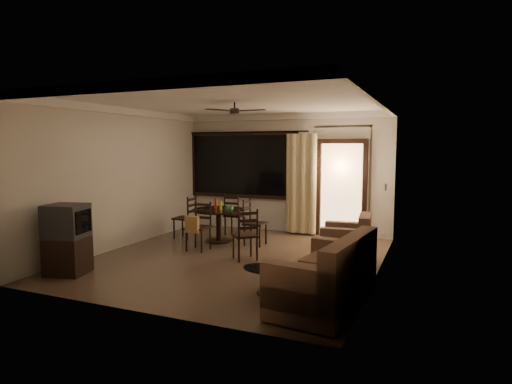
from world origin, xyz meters
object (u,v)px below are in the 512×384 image
at_px(dining_chair_south, 198,235).
at_px(side_chair, 245,244).
at_px(dining_chair_north, 235,223).
at_px(sofa, 329,279).
at_px(dining_chair_east, 255,231).
at_px(dining_chair_west, 185,226).
at_px(coffee_table, 271,277).
at_px(tv_cabinet, 67,239).
at_px(dining_table, 219,216).
at_px(armchair, 349,243).

distance_m(dining_chair_south, side_chair, 1.17).
height_order(dining_chair_north, sofa, dining_chair_north).
xyz_separation_m(dining_chair_east, side_chair, (0.30, -1.14, -0.00)).
height_order(dining_chair_east, side_chair, dining_chair_east).
distance_m(dining_chair_west, coffee_table, 4.02).
bearing_deg(side_chair, tv_cabinet, -2.38).
xyz_separation_m(dining_table, side_chair, (1.14, -1.14, -0.28)).
bearing_deg(dining_chair_west, dining_chair_south, 44.30).
distance_m(dining_table, side_chair, 1.63).
height_order(dining_chair_west, sofa, dining_chair_west).
height_order(sofa, side_chair, side_chair).
bearing_deg(dining_table, side_chair, -45.07).
bearing_deg(armchair, dining_chair_east, 158.64).
distance_m(dining_chair_east, tv_cabinet, 3.61).
relative_size(dining_chair_south, side_chair, 1.02).
xyz_separation_m(dining_chair_west, side_chair, (1.97, -1.14, -0.00)).
xyz_separation_m(dining_chair_east, coffee_table, (1.36, -2.63, -0.04)).
height_order(dining_chair_east, tv_cabinet, tv_cabinet).
relative_size(dining_chair_north, sofa, 0.53).
relative_size(dining_chair_west, dining_chair_south, 1.00).
distance_m(armchair, coffee_table, 2.19).
distance_m(dining_chair_south, armchair, 2.90).
bearing_deg(dining_chair_north, dining_chair_south, 90.00).
xyz_separation_m(dining_table, dining_chair_north, (0.00, 0.79, -0.27)).
bearing_deg(dining_chair_north, armchair, 155.26).
relative_size(dining_chair_west, armchair, 1.05).
bearing_deg(coffee_table, dining_chair_west, 139.09).
bearing_deg(armchair, dining_chair_south, 179.72).
height_order(dining_chair_north, tv_cabinet, tv_cabinet).
relative_size(tv_cabinet, coffee_table, 1.38).
bearing_deg(tv_cabinet, dining_chair_south, 49.42).
bearing_deg(tv_cabinet, coffee_table, -6.63).
bearing_deg(dining_chair_west, sofa, 54.07).
distance_m(sofa, coffee_table, 0.88).
xyz_separation_m(dining_chair_south, dining_chair_north, (0.00, 1.64, -0.02)).
relative_size(dining_chair_east, dining_chair_south, 1.00).
bearing_deg(dining_table, armchair, -10.81).
height_order(tv_cabinet, side_chair, tv_cabinet).
bearing_deg(dining_chair_south, sofa, -32.72).
height_order(tv_cabinet, armchair, tv_cabinet).
xyz_separation_m(dining_table, dining_chair_south, (-0.00, -0.86, -0.25)).
xyz_separation_m(dining_chair_north, tv_cabinet, (-1.11, -3.81, 0.28)).
relative_size(sofa, armchair, 1.97).
height_order(sofa, coffee_table, sofa).
relative_size(dining_chair_west, tv_cabinet, 0.85).
bearing_deg(side_chair, coffee_table, 83.13).
height_order(dining_chair_south, dining_chair_north, same).
bearing_deg(side_chair, sofa, 96.19).
bearing_deg(tv_cabinet, sofa, -10.75).
height_order(dining_chair_east, dining_chair_north, same).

